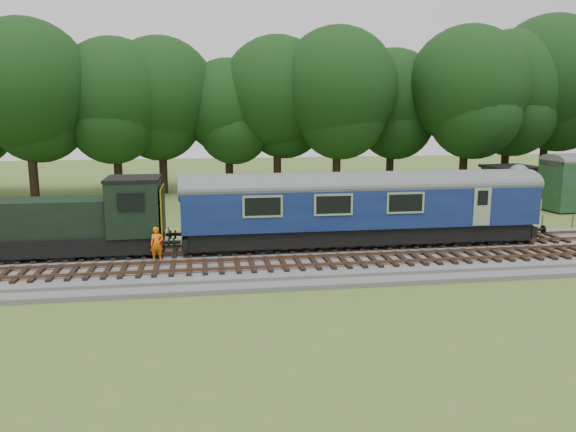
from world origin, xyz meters
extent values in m
plane|color=#476B27|center=(0.00, 0.00, 0.00)|extent=(120.00, 120.00, 0.00)
cube|color=#4C4C4F|center=(0.00, 0.00, 0.17)|extent=(70.00, 7.00, 0.35)
cube|color=brown|center=(0.00, 0.68, 0.49)|extent=(66.50, 0.07, 0.14)
cube|color=brown|center=(0.00, 2.12, 0.49)|extent=(66.50, 0.07, 0.14)
cube|color=brown|center=(0.00, -2.32, 0.49)|extent=(66.50, 0.07, 0.14)
cube|color=brown|center=(0.00, -0.88, 0.49)|extent=(66.50, 0.07, 0.14)
cube|color=black|center=(5.85, 1.40, 1.06)|extent=(17.46, 2.52, 0.85)
cube|color=#0F1A50|center=(5.85, 1.40, 2.48)|extent=(18.00, 2.80, 2.05)
cube|color=yellow|center=(14.87, 1.40, 2.11)|extent=(0.06, 2.74, 1.30)
cube|color=black|center=(11.85, 1.40, 0.86)|extent=(2.60, 2.00, 0.55)
cube|color=black|center=(-0.15, 1.40, 0.86)|extent=(2.60, 2.00, 0.55)
cube|color=black|center=(-8.55, 1.40, 1.01)|extent=(8.73, 2.39, 0.85)
cube|color=black|center=(-9.75, 1.40, 2.26)|extent=(6.30, 2.08, 1.70)
cube|color=black|center=(-5.35, 1.40, 2.66)|extent=(2.40, 2.55, 2.60)
cube|color=maroon|center=(-4.17, 1.40, 1.06)|extent=(0.25, 2.60, 0.55)
cube|color=yellow|center=(-4.03, 1.40, 2.46)|extent=(0.06, 2.55, 2.30)
imported|color=orange|center=(-4.26, -0.14, 1.15)|extent=(0.64, 0.48, 1.61)
cube|color=#183518|center=(21.70, 14.59, 1.36)|extent=(3.50, 3.50, 2.72)
cube|color=black|center=(21.70, 14.59, 2.83)|extent=(3.86, 3.86, 0.22)
camera|label=1|loc=(-2.11, -25.79, 7.22)|focal=35.00mm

